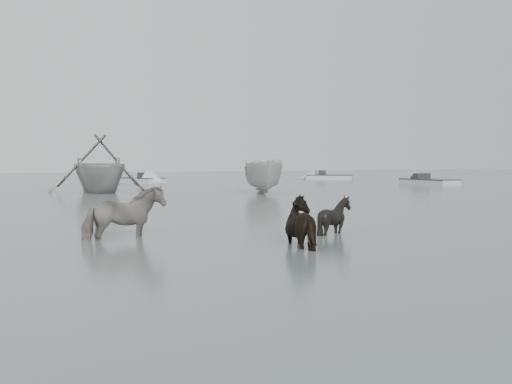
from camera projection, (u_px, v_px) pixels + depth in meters
ground at (334, 249)px, 12.13m from camera, size 140.00×140.00×0.00m
pony_pinto at (123, 205)px, 13.62m from camera, size 1.78×0.97×1.44m
pony_dark at (309, 211)px, 12.59m from camera, size 1.51×1.64×1.36m
pony_black at (334, 210)px, 14.56m from camera, size 1.20×1.12×1.10m
rowboat_trail at (99, 162)px, 32.20m from camera, size 5.32×6.08×3.06m
boat_small at (264, 175)px, 31.34m from camera, size 3.01×4.98×1.80m
skiff_port at (429, 179)px, 41.49m from camera, size 2.26×5.63×0.75m
skiff_mid at (141, 178)px, 44.41m from camera, size 3.54×5.07×0.75m
skiff_star at (330, 175)px, 52.06m from camera, size 5.06×4.26×0.75m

